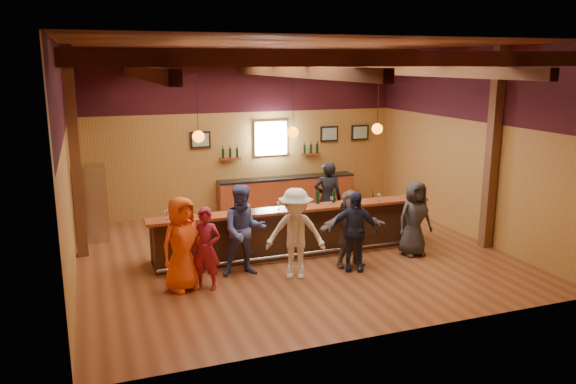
# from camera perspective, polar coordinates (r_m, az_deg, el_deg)

# --- Properties ---
(room) EXTENTS (9.04, 9.00, 4.52)m
(room) POSITION_cam_1_polar(r_m,az_deg,el_deg) (11.85, 0.40, 8.56)
(room) COLOR brown
(room) RESTS_ON ground
(bar_counter) EXTENTS (6.30, 1.07, 1.11)m
(bar_counter) POSITION_cam_1_polar(r_m,az_deg,el_deg) (12.45, 0.31, -3.86)
(bar_counter) COLOR black
(bar_counter) RESTS_ON ground
(back_bar_cabinet) EXTENTS (4.00, 0.52, 0.95)m
(back_bar_cabinet) POSITION_cam_1_polar(r_m,az_deg,el_deg) (16.09, -0.12, -0.12)
(back_bar_cabinet) COLOR maroon
(back_bar_cabinet) RESTS_ON ground
(window) EXTENTS (0.95, 0.09, 0.95)m
(window) POSITION_cam_1_polar(r_m,az_deg,el_deg) (15.89, -1.77, 5.48)
(window) COLOR silver
(window) RESTS_ON room
(framed_pictures) EXTENTS (5.35, 0.05, 0.45)m
(framed_pictures) POSITION_cam_1_polar(r_m,az_deg,el_deg) (16.16, 1.18, 5.79)
(framed_pictures) COLOR black
(framed_pictures) RESTS_ON room
(wine_shelves) EXTENTS (3.00, 0.18, 0.30)m
(wine_shelves) POSITION_cam_1_polar(r_m,az_deg,el_deg) (15.89, -1.68, 3.91)
(wine_shelves) COLOR maroon
(wine_shelves) RESTS_ON room
(pendant_lights) EXTENTS (4.24, 0.24, 1.37)m
(pendant_lights) POSITION_cam_1_polar(r_m,az_deg,el_deg) (11.85, 0.50, 6.10)
(pendant_lights) COLOR black
(pendant_lights) RESTS_ON room
(stainless_fridge) EXTENTS (0.70, 0.70, 1.80)m
(stainless_fridge) POSITION_cam_1_polar(r_m,az_deg,el_deg) (14.01, -19.34, -1.08)
(stainless_fridge) COLOR silver
(stainless_fridge) RESTS_ON ground
(customer_orange) EXTENTS (1.02, 0.87, 1.78)m
(customer_orange) POSITION_cam_1_polar(r_m,az_deg,el_deg) (10.52, -10.71, -5.20)
(customer_orange) COLOR #F45316
(customer_orange) RESTS_ON ground
(customer_redvest) EXTENTS (0.68, 0.62, 1.57)m
(customer_redvest) POSITION_cam_1_polar(r_m,az_deg,el_deg) (10.52, -8.33, -5.71)
(customer_redvest) COLOR maroon
(customer_redvest) RESTS_ON ground
(customer_denim) EXTENTS (0.96, 0.79, 1.83)m
(customer_denim) POSITION_cam_1_polar(r_m,az_deg,el_deg) (11.08, -4.48, -3.92)
(customer_denim) COLOR #445088
(customer_denim) RESTS_ON ground
(customer_white) EXTENTS (1.34, 1.09, 1.80)m
(customer_white) POSITION_cam_1_polar(r_m,az_deg,el_deg) (10.90, 0.77, -4.24)
(customer_white) COLOR silver
(customer_white) RESTS_ON ground
(customer_navy) EXTENTS (1.04, 0.74, 1.64)m
(customer_navy) POSITION_cam_1_polar(r_m,az_deg,el_deg) (11.41, 6.74, -3.97)
(customer_navy) COLOR #1C2239
(customer_navy) RESTS_ON ground
(customer_brown) EXTENTS (1.50, 0.49, 1.61)m
(customer_brown) POSITION_cam_1_polar(r_m,az_deg,el_deg) (11.65, 6.37, -3.68)
(customer_brown) COLOR #645250
(customer_brown) RESTS_ON ground
(customer_dark) EXTENTS (0.83, 0.56, 1.66)m
(customer_dark) POSITION_cam_1_polar(r_m,az_deg,el_deg) (12.51, 12.73, -2.64)
(customer_dark) COLOR #2C2B2E
(customer_dark) RESTS_ON ground
(bartender) EXTENTS (0.78, 0.65, 1.84)m
(bartender) POSITION_cam_1_polar(r_m,az_deg,el_deg) (13.59, 4.06, -0.70)
(bartender) COLOR black
(bartender) RESTS_ON ground
(ice_bucket) EXTENTS (0.22, 0.22, 0.24)m
(ice_bucket) POSITION_cam_1_polar(r_m,az_deg,el_deg) (12.07, 1.13, -0.92)
(ice_bucket) COLOR brown
(ice_bucket) RESTS_ON bar_counter
(bottle_a) EXTENTS (0.08, 0.08, 0.38)m
(bottle_a) POSITION_cam_1_polar(r_m,az_deg,el_deg) (12.30, 3.03, -0.53)
(bottle_a) COLOR black
(bottle_a) RESTS_ON bar_counter
(bottle_b) EXTENTS (0.07, 0.07, 0.34)m
(bottle_b) POSITION_cam_1_polar(r_m,az_deg,el_deg) (12.46, 4.69, -0.46)
(bottle_b) COLOR black
(bottle_b) RESTS_ON bar_counter
(glass_a) EXTENTS (0.09, 0.09, 0.20)m
(glass_a) POSITION_cam_1_polar(r_m,az_deg,el_deg) (11.33, -12.25, -2.03)
(glass_a) COLOR silver
(glass_a) RESTS_ON bar_counter
(glass_b) EXTENTS (0.09, 0.09, 0.20)m
(glass_b) POSITION_cam_1_polar(r_m,az_deg,el_deg) (11.33, -8.95, -1.90)
(glass_b) COLOR silver
(glass_b) RESTS_ON bar_counter
(glass_c) EXTENTS (0.08, 0.08, 0.19)m
(glass_c) POSITION_cam_1_polar(r_m,az_deg,el_deg) (11.64, -5.36, -1.42)
(glass_c) COLOR silver
(glass_c) RESTS_ON bar_counter
(glass_d) EXTENTS (0.08, 0.08, 0.18)m
(glass_d) POSITION_cam_1_polar(r_m,az_deg,el_deg) (11.62, -3.98, -1.45)
(glass_d) COLOR silver
(glass_d) RESTS_ON bar_counter
(glass_e) EXTENTS (0.08, 0.08, 0.17)m
(glass_e) POSITION_cam_1_polar(r_m,az_deg,el_deg) (11.83, -0.99, -1.18)
(glass_e) COLOR silver
(glass_e) RESTS_ON bar_counter
(glass_f) EXTENTS (0.07, 0.07, 0.16)m
(glass_f) POSITION_cam_1_polar(r_m,az_deg,el_deg) (12.30, 4.46, -0.70)
(glass_f) COLOR silver
(glass_f) RESTS_ON bar_counter
(glass_g) EXTENTS (0.09, 0.09, 0.20)m
(glass_g) POSITION_cam_1_polar(r_m,az_deg,el_deg) (12.51, 6.36, -0.40)
(glass_g) COLOR silver
(glass_g) RESTS_ON bar_counter
(glass_h) EXTENTS (0.08, 0.08, 0.18)m
(glass_h) POSITION_cam_1_polar(r_m,az_deg,el_deg) (12.68, 9.24, -0.35)
(glass_h) COLOR silver
(glass_h) RESTS_ON bar_counter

